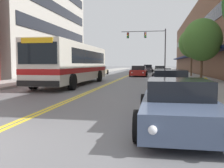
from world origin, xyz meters
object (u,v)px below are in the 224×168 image
at_px(car_navy_parked_right_far, 170,84).
at_px(city_bus, 74,62).
at_px(car_silver_moving_third, 137,70).
at_px(street_tree_right_mid, 202,40).
at_px(car_champagne_parked_right_end, 160,70).
at_px(car_red_moving_second, 139,71).
at_px(fire_hydrant, 205,86).
at_px(car_beige_parked_left_near, 99,71).
at_px(car_dark_grey_moving_lead, 148,69).
at_px(traffic_signal_mast, 150,42).
at_px(car_slate_blue_parked_right_foreground, 178,105).
at_px(street_tree_right_far, 192,43).
at_px(car_charcoal_parked_right_mid, 163,74).

bearing_deg(car_navy_parked_right_far, city_bus, 139.23).
height_order(car_silver_moving_third, street_tree_right_mid, street_tree_right_mid).
bearing_deg(car_champagne_parked_right_end, car_red_moving_second, -110.58).
distance_m(car_navy_parked_right_far, fire_hydrant, 1.69).
height_order(street_tree_right_mid, fire_hydrant, street_tree_right_mid).
height_order(car_beige_parked_left_near, car_dark_grey_moving_lead, car_dark_grey_moving_lead).
relative_size(car_champagne_parked_right_end, car_red_moving_second, 0.87).
xyz_separation_m(car_red_moving_second, traffic_signal_mast, (1.29, 8.62, 4.52)).
relative_size(car_slate_blue_parked_right_foreground, car_silver_moving_third, 0.96).
relative_size(car_beige_parked_left_near, fire_hydrant, 5.98).
relative_size(city_bus, street_tree_right_far, 2.20).
xyz_separation_m(car_champagne_parked_right_end, car_dark_grey_moving_lead, (-2.15, 9.71, 0.05)).
distance_m(city_bus, car_charcoal_parked_right_mid, 9.60).
xyz_separation_m(car_slate_blue_parked_right_foreground, traffic_signal_mast, (-1.41, 34.72, 4.59)).
bearing_deg(car_red_moving_second, car_charcoal_parked_right_mid, -68.75).
height_order(car_beige_parked_left_near, car_slate_blue_parked_right_foreground, car_beige_parked_left_near).
bearing_deg(city_bus, car_slate_blue_parked_right_foreground, -61.06).
height_order(car_silver_moving_third, street_tree_right_far, street_tree_right_far).
bearing_deg(fire_hydrant, car_red_moving_second, 102.03).
height_order(car_beige_parked_left_near, car_charcoal_parked_right_mid, car_beige_parked_left_near).
bearing_deg(car_beige_parked_left_near, city_bus, -83.70).
bearing_deg(car_red_moving_second, street_tree_right_mid, -62.36).
bearing_deg(street_tree_right_far, traffic_signal_mast, 115.55).
xyz_separation_m(traffic_signal_mast, street_tree_right_far, (5.01, -10.48, -1.14)).
xyz_separation_m(car_slate_blue_parked_right_foreground, street_tree_right_mid, (3.13, 14.97, 2.97)).
bearing_deg(street_tree_right_mid, car_champagne_parked_right_end, 99.15).
relative_size(car_charcoal_parked_right_mid, car_dark_grey_moving_lead, 1.01).
bearing_deg(city_bus, car_beige_parked_left_near, 96.30).
bearing_deg(car_charcoal_parked_right_mid, traffic_signal_mast, 95.54).
relative_size(car_dark_grey_moving_lead, street_tree_right_mid, 0.94).
height_order(street_tree_right_far, fire_hydrant, street_tree_right_far).
relative_size(car_slate_blue_parked_right_foreground, fire_hydrant, 5.58).
height_order(traffic_signal_mast, fire_hydrant, traffic_signal_mast).
relative_size(traffic_signal_mast, street_tree_right_mid, 1.42).
bearing_deg(car_beige_parked_left_near, traffic_signal_mast, 35.76).
bearing_deg(car_silver_moving_third, car_red_moving_second, -84.70).
xyz_separation_m(city_bus, street_tree_right_mid, (9.92, 2.70, 1.82)).
bearing_deg(car_red_moving_second, car_dark_grey_moving_lead, 87.77).
bearing_deg(car_slate_blue_parked_right_foreground, car_charcoal_parked_right_mid, 89.59).
xyz_separation_m(car_champagne_parked_right_end, street_tree_right_far, (3.47, -9.37, 3.40)).
distance_m(city_bus, car_dark_grey_moving_lead, 31.43).
bearing_deg(car_red_moving_second, city_bus, -106.51).
bearing_deg(car_slate_blue_parked_right_foreground, car_red_moving_second, 95.89).
bearing_deg(car_dark_grey_moving_lead, city_bus, -98.73).
bearing_deg(car_charcoal_parked_right_mid, car_red_moving_second, 111.25).
xyz_separation_m(city_bus, car_red_moving_second, (4.09, 13.82, -1.08)).
bearing_deg(city_bus, car_navy_parked_right_far, -40.77).
xyz_separation_m(street_tree_right_far, fire_hydrant, (-1.92, -18.68, -3.45)).
relative_size(car_beige_parked_left_near, car_slate_blue_parked_right_foreground, 1.07).
relative_size(street_tree_right_far, fire_hydrant, 6.92).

